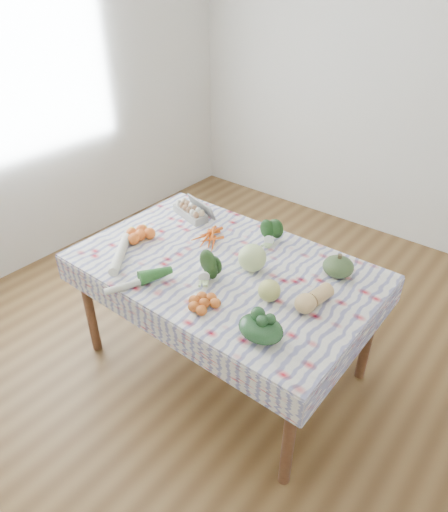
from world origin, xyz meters
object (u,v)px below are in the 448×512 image
Objects in this scene: dining_table at (224,277)px; kabocha_squash at (338,266)px; butternut_squash at (314,297)px; cabbage at (252,258)px; grapefruit at (269,290)px; egg_carton at (190,212)px.

kabocha_squash is at bearing 29.82° from dining_table.
cabbage is at bearing -179.91° from butternut_squash.
butternut_squash is 2.00× the size of grapefruit.
grapefruit reaches higher than egg_carton.
kabocha_squash is (1.06, 0.01, 0.02)m from egg_carton.
kabocha_squash is 0.44m from grapefruit.
butternut_squash is at bearing -0.53° from egg_carton.
kabocha_squash reaches higher than butternut_squash.
dining_table is at bearing -150.18° from kabocha_squash.
kabocha_squash is at bearing 32.60° from cabbage.
kabocha_squash is at bearing 15.53° from egg_carton.
kabocha_squash is 0.73× the size of butternut_squash.
kabocha_squash is (0.54, 0.31, 0.14)m from dining_table.
cabbage is at bearing 21.80° from dining_table.
butternut_squash reaches higher than egg_carton.
grapefruit is (-0.20, -0.10, 0.00)m from butternut_squash.
kabocha_squash is at bearing 103.68° from butternut_squash.
kabocha_squash is 0.31m from butternut_squash.
cabbage is (0.67, -0.24, 0.04)m from egg_carton.
dining_table is 7.05× the size of butternut_squash.
butternut_squash is 0.22m from grapefruit.
egg_carton is 1.13m from butternut_squash.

